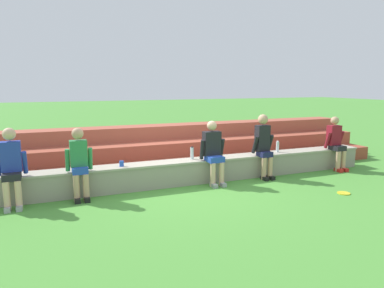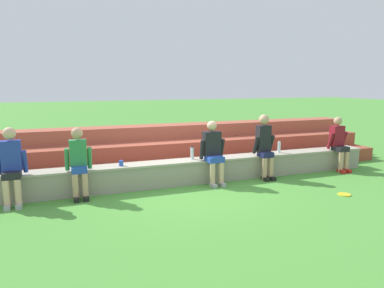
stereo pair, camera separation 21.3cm
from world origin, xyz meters
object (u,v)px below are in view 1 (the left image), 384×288
at_px(person_left_of_center, 79,162).
at_px(person_far_right, 336,142).
at_px(water_bottle_mid_right, 192,153).
at_px(person_far_left, 11,165).
at_px(water_bottle_center_gap, 278,147).
at_px(plastic_cup_left_end, 122,164).
at_px(person_right_of_center, 264,144).
at_px(frisbee, 344,193).
at_px(person_center, 213,151).

xyz_separation_m(person_left_of_center, person_far_right, (6.16, -0.00, -0.01)).
distance_m(person_left_of_center, water_bottle_mid_right, 2.40).
bearing_deg(water_bottle_mid_right, person_far_left, -175.42).
xyz_separation_m(water_bottle_center_gap, plastic_cup_left_end, (-3.78, -0.07, -0.08)).
relative_size(person_right_of_center, person_far_right, 1.09).
distance_m(person_right_of_center, water_bottle_center_gap, 0.64).
bearing_deg(frisbee, person_far_right, 50.79).
distance_m(person_left_of_center, person_right_of_center, 4.03).
height_order(person_far_right, frisbee, person_far_right).
bearing_deg(person_center, person_far_right, 0.10).
height_order(person_right_of_center, plastic_cup_left_end, person_right_of_center).
bearing_deg(person_center, frisbee, -38.05).
height_order(person_far_left, plastic_cup_left_end, person_far_left).
xyz_separation_m(person_center, frisbee, (2.08, -1.63, -0.72)).
bearing_deg(person_left_of_center, person_far_left, 179.15).
relative_size(person_left_of_center, water_bottle_center_gap, 4.85).
bearing_deg(person_right_of_center, water_bottle_mid_right, 170.24).
distance_m(person_far_left, water_bottle_center_gap, 5.74).
height_order(person_right_of_center, person_far_right, person_right_of_center).
distance_m(water_bottle_center_gap, plastic_cup_left_end, 3.78).
bearing_deg(person_far_right, person_left_of_center, 179.98).
xyz_separation_m(person_center, water_bottle_mid_right, (-0.37, 0.31, -0.08)).
xyz_separation_m(water_bottle_mid_right, frisbee, (2.45, -1.93, -0.64)).
bearing_deg(person_far_right, person_far_left, 179.85).
bearing_deg(person_left_of_center, person_far_right, -0.02).
bearing_deg(person_far_left, person_far_right, -0.15).
height_order(person_center, plastic_cup_left_end, person_center).
height_order(person_center, water_bottle_center_gap, person_center).
bearing_deg(plastic_cup_left_end, person_center, -6.05).
distance_m(water_bottle_center_gap, frisbee, 2.02).
relative_size(person_far_left, water_bottle_mid_right, 4.95).
xyz_separation_m(person_left_of_center, person_right_of_center, (4.03, 0.01, 0.07)).
bearing_deg(person_center, water_bottle_mid_right, 139.95).
xyz_separation_m(person_far_right, water_bottle_center_gap, (-1.56, 0.27, -0.06)).
relative_size(person_far_left, water_bottle_center_gap, 5.03).
bearing_deg(frisbee, water_bottle_center_gap, 96.83).
bearing_deg(person_far_left, plastic_cup_left_end, 5.26).
bearing_deg(person_far_right, person_center, -179.90).
distance_m(person_left_of_center, frisbee, 5.15).
relative_size(person_far_left, plastic_cup_left_end, 12.48).
height_order(person_right_of_center, water_bottle_center_gap, person_right_of_center).
bearing_deg(water_bottle_center_gap, plastic_cup_left_end, -178.92).
xyz_separation_m(person_far_left, plastic_cup_left_end, (1.95, 0.18, -0.18)).
bearing_deg(plastic_cup_left_end, person_left_of_center, -166.52).
relative_size(person_left_of_center, person_far_right, 1.01).
bearing_deg(plastic_cup_left_end, person_right_of_center, -3.23).
relative_size(person_left_of_center, person_center, 0.98).
distance_m(person_right_of_center, frisbee, 1.99).
relative_size(water_bottle_mid_right, plastic_cup_left_end, 2.52).
distance_m(person_far_right, frisbee, 2.22).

